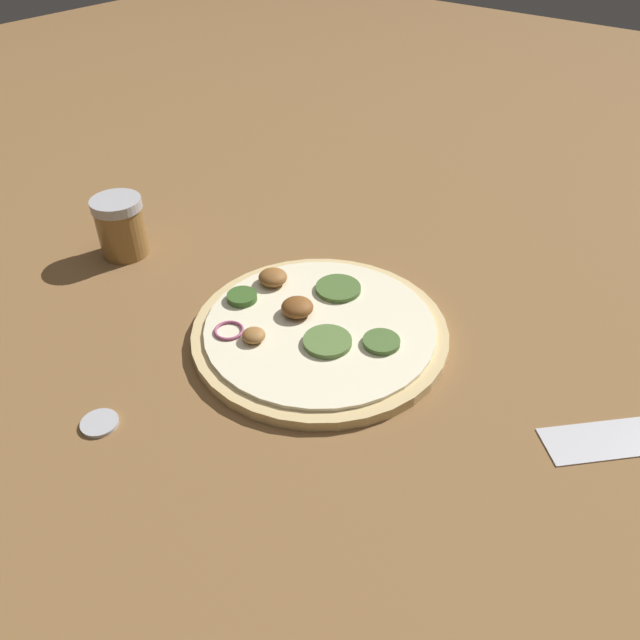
# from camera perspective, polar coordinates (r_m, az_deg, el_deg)

# --- Properties ---
(ground_plane) EXTENTS (3.00, 3.00, 0.00)m
(ground_plane) POSITION_cam_1_polar(r_m,az_deg,el_deg) (0.64, 0.00, -1.49)
(ground_plane) COLOR brown
(pizza) EXTENTS (0.26, 0.26, 0.03)m
(pizza) POSITION_cam_1_polar(r_m,az_deg,el_deg) (0.64, -0.14, -0.81)
(pizza) COLOR #D6B77A
(pizza) RESTS_ON ground_plane
(spice_jar) EXTENTS (0.06, 0.06, 0.07)m
(spice_jar) POSITION_cam_1_polar(r_m,az_deg,el_deg) (0.79, -17.75, 8.14)
(spice_jar) COLOR olive
(spice_jar) RESTS_ON ground_plane
(loose_cap) EXTENTS (0.03, 0.03, 0.01)m
(loose_cap) POSITION_cam_1_polar(r_m,az_deg,el_deg) (0.59, -19.54, -8.76)
(loose_cap) COLOR #B2B2B7
(loose_cap) RESTS_ON ground_plane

